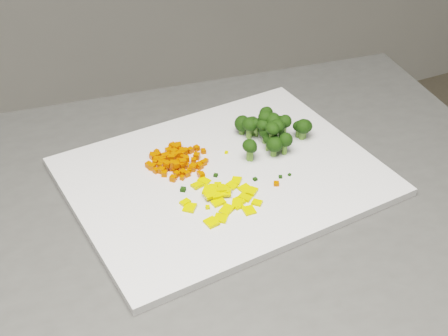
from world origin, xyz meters
name	(u,v)px	position (x,y,z in m)	size (l,w,h in m)	color
cutting_board	(224,176)	(-0.21, 0.63, 0.91)	(0.46, 0.36, 0.01)	silver
carrot_pile	(178,157)	(-0.26, 0.68, 0.93)	(0.10, 0.10, 0.03)	#CF3F02
pepper_pile	(220,195)	(-0.24, 0.57, 0.92)	(0.12, 0.12, 0.02)	yellow
broccoli_pile	(270,128)	(-0.10, 0.67, 0.94)	(0.12, 0.12, 0.06)	black
carrot_cube_0	(152,155)	(-0.29, 0.71, 0.92)	(0.01, 0.01, 0.01)	#CF3F02
carrot_cube_1	(156,159)	(-0.29, 0.70, 0.92)	(0.01, 0.01, 0.01)	#CF3F02
carrot_cube_2	(152,167)	(-0.30, 0.68, 0.92)	(0.01, 0.01, 0.01)	#CF3F02
carrot_cube_3	(184,151)	(-0.25, 0.69, 0.92)	(0.01, 0.01, 0.01)	#CF3F02
carrot_cube_4	(183,157)	(-0.25, 0.68, 0.92)	(0.01, 0.01, 0.01)	#CF3F02
carrot_cube_5	(156,171)	(-0.30, 0.67, 0.92)	(0.01, 0.01, 0.01)	#CF3F02
carrot_cube_6	(162,163)	(-0.29, 0.69, 0.92)	(0.01, 0.01, 0.01)	#CF3F02
carrot_cube_7	(189,170)	(-0.25, 0.65, 0.92)	(0.01, 0.01, 0.01)	#CF3F02
carrot_cube_8	(162,160)	(-0.28, 0.69, 0.92)	(0.01, 0.01, 0.01)	#CF3F02
carrot_cube_9	(183,173)	(-0.27, 0.65, 0.92)	(0.01, 0.01, 0.01)	#CF3F02
carrot_cube_10	(187,174)	(-0.26, 0.64, 0.92)	(0.01, 0.01, 0.01)	#CF3F02
carrot_cube_11	(176,165)	(-0.27, 0.66, 0.93)	(0.01, 0.01, 0.01)	#CF3F02
carrot_cube_12	(177,174)	(-0.27, 0.65, 0.92)	(0.01, 0.01, 0.01)	#CF3F02
carrot_cube_13	(162,170)	(-0.29, 0.67, 0.92)	(0.01, 0.01, 0.01)	#CF3F02
carrot_cube_14	(177,175)	(-0.28, 0.65, 0.92)	(0.01, 0.01, 0.01)	#CF3F02
carrot_cube_15	(169,151)	(-0.27, 0.71, 0.92)	(0.01, 0.01, 0.01)	#CF3F02
carrot_cube_16	(186,166)	(-0.25, 0.66, 0.92)	(0.01, 0.01, 0.01)	#CF3F02
carrot_cube_17	(200,166)	(-0.24, 0.65, 0.92)	(0.01, 0.01, 0.01)	#CF3F02
carrot_cube_18	(197,148)	(-0.22, 0.70, 0.92)	(0.01, 0.01, 0.01)	#CF3F02
carrot_cube_19	(203,163)	(-0.23, 0.66, 0.92)	(0.01, 0.01, 0.01)	#CF3F02
carrot_cube_20	(178,146)	(-0.25, 0.72, 0.92)	(0.01, 0.01, 0.01)	#CF3F02
carrot_cube_21	(157,155)	(-0.28, 0.71, 0.92)	(0.01, 0.01, 0.01)	#CF3F02
carrot_cube_22	(190,150)	(-0.23, 0.70, 0.92)	(0.01, 0.01, 0.01)	#CF3F02
carrot_cube_23	(171,168)	(-0.28, 0.67, 0.92)	(0.01, 0.01, 0.01)	#CF3F02
carrot_cube_24	(186,159)	(-0.25, 0.67, 0.92)	(0.01, 0.01, 0.01)	#CF3F02
carrot_cube_25	(178,161)	(-0.26, 0.68, 0.92)	(0.01, 0.01, 0.01)	#CF3F02
carrot_cube_26	(149,165)	(-0.31, 0.69, 0.92)	(0.01, 0.01, 0.01)	#CF3F02
carrot_cube_27	(170,159)	(-0.27, 0.69, 0.92)	(0.01, 0.01, 0.01)	#CF3F02
carrot_cube_28	(194,161)	(-0.24, 0.67, 0.92)	(0.01, 0.01, 0.01)	#CF3F02
carrot_cube_29	(163,162)	(-0.28, 0.69, 0.92)	(0.01, 0.01, 0.01)	#CF3F02
carrot_cube_30	(192,168)	(-0.25, 0.65, 0.92)	(0.01, 0.01, 0.01)	#CF3F02
carrot_cube_31	(204,151)	(-0.21, 0.69, 0.92)	(0.01, 0.01, 0.01)	#CF3F02
carrot_cube_32	(182,165)	(-0.26, 0.66, 0.92)	(0.01, 0.01, 0.01)	#CF3F02
carrot_cube_33	(182,150)	(-0.24, 0.71, 0.92)	(0.01, 0.01, 0.01)	#CF3F02
carrot_cube_34	(182,152)	(-0.25, 0.70, 0.92)	(0.01, 0.01, 0.01)	#CF3F02
carrot_cube_35	(177,147)	(-0.25, 0.71, 0.92)	(0.01, 0.01, 0.01)	#CF3F02
carrot_cube_36	(183,162)	(-0.26, 0.66, 0.92)	(0.01, 0.01, 0.01)	#CF3F02
carrot_cube_37	(182,178)	(-0.27, 0.64, 0.92)	(0.01, 0.01, 0.01)	#CF3F02
carrot_cube_38	(178,169)	(-0.27, 0.66, 0.92)	(0.01, 0.01, 0.01)	#CF3F02
carrot_cube_39	(171,147)	(-0.26, 0.72, 0.92)	(0.01, 0.01, 0.01)	#CF3F02
carrot_cube_40	(160,165)	(-0.29, 0.68, 0.92)	(0.01, 0.01, 0.01)	#CF3F02
carrot_cube_41	(173,155)	(-0.27, 0.69, 0.93)	(0.01, 0.01, 0.01)	#CF3F02
carrot_cube_42	(174,152)	(-0.26, 0.69, 0.92)	(0.01, 0.01, 0.01)	#CF3F02
carrot_cube_43	(168,155)	(-0.27, 0.70, 0.92)	(0.01, 0.01, 0.01)	#CF3F02
carrot_cube_44	(183,162)	(-0.26, 0.67, 0.92)	(0.01, 0.01, 0.01)	#CF3F02
carrot_cube_45	(176,148)	(-0.25, 0.72, 0.92)	(0.01, 0.01, 0.01)	#CF3F02
carrot_cube_46	(167,164)	(-0.28, 0.67, 0.92)	(0.01, 0.01, 0.01)	#CF3F02
carrot_cube_47	(160,160)	(-0.28, 0.70, 0.92)	(0.01, 0.01, 0.01)	#CF3F02
carrot_cube_48	(175,161)	(-0.27, 0.68, 0.92)	(0.01, 0.01, 0.01)	#CF3F02
carrot_cube_49	(179,164)	(-0.27, 0.66, 0.92)	(0.01, 0.01, 0.01)	#CF3F02
carrot_cube_50	(199,164)	(-0.23, 0.66, 0.92)	(0.01, 0.01, 0.01)	#CF3F02
carrot_cube_51	(155,155)	(-0.29, 0.71, 0.92)	(0.01, 0.01, 0.01)	#CF3F02
carrot_cube_52	(185,153)	(-0.24, 0.70, 0.92)	(0.01, 0.01, 0.01)	#CF3F02
carrot_cube_53	(157,152)	(-0.28, 0.72, 0.92)	(0.01, 0.01, 0.01)	#CF3F02
carrot_cube_54	(168,165)	(-0.28, 0.67, 0.92)	(0.01, 0.01, 0.01)	#CF3F02
carrot_cube_55	(204,163)	(-0.23, 0.66, 0.92)	(0.01, 0.01, 0.01)	#CF3F02
carrot_cube_56	(160,160)	(-0.29, 0.69, 0.92)	(0.01, 0.01, 0.01)	#CF3F02
carrot_cube_57	(171,158)	(-0.27, 0.68, 0.93)	(0.01, 0.01, 0.01)	#CF3F02
carrot_cube_58	(186,165)	(-0.25, 0.67, 0.92)	(0.01, 0.01, 0.01)	#CF3F02
carrot_cube_59	(175,170)	(-0.27, 0.66, 0.92)	(0.01, 0.01, 0.01)	#CF3F02
carrot_cube_60	(201,175)	(-0.24, 0.63, 0.92)	(0.01, 0.01, 0.01)	#CF3F02
carrot_cube_61	(199,173)	(-0.24, 0.64, 0.92)	(0.01, 0.01, 0.01)	#CF3F02
carrot_cube_62	(176,153)	(-0.26, 0.69, 0.92)	(0.01, 0.01, 0.01)	#CF3F02
carrot_cube_63	(165,157)	(-0.28, 0.70, 0.92)	(0.01, 0.01, 0.01)	#CF3F02
carrot_cube_64	(178,159)	(-0.26, 0.69, 0.92)	(0.01, 0.01, 0.01)	#CF3F02
carrot_cube_65	(173,157)	(-0.27, 0.68, 0.92)	(0.01, 0.01, 0.01)	#CF3F02
carrot_cube_66	(153,157)	(-0.29, 0.71, 0.92)	(0.01, 0.01, 0.01)	#CF3F02
carrot_cube_67	(183,153)	(-0.25, 0.69, 0.92)	(0.01, 0.01, 0.01)	#CF3F02
carrot_cube_68	(158,154)	(-0.28, 0.71, 0.92)	(0.01, 0.01, 0.01)	#CF3F02
carrot_cube_69	(193,167)	(-0.25, 0.65, 0.92)	(0.01, 0.01, 0.01)	#CF3F02
carrot_cube_70	(164,174)	(-0.29, 0.66, 0.92)	(0.01, 0.01, 0.01)	#CF3F02
carrot_cube_71	(180,153)	(-0.25, 0.70, 0.92)	(0.01, 0.01, 0.01)	#CF3F02
carrot_cube_72	(206,161)	(-0.22, 0.66, 0.92)	(0.01, 0.01, 0.01)	#CF3F02
carrot_cube_73	(177,154)	(-0.26, 0.69, 0.92)	(0.01, 0.01, 0.01)	#CF3F02
carrot_cube_74	(173,164)	(-0.27, 0.67, 0.92)	(0.01, 0.01, 0.01)	#CF3F02
carrot_cube_75	(173,178)	(-0.28, 0.64, 0.92)	(0.01, 0.01, 0.01)	#CF3F02
carrot_cube_76	(197,156)	(-0.23, 0.68, 0.92)	(0.01, 0.01, 0.01)	#CF3F02
carrot_cube_77	(173,146)	(-0.25, 0.72, 0.92)	(0.01, 0.01, 0.01)	#CF3F02
carrot_cube_78	(203,151)	(-0.21, 0.69, 0.92)	(0.01, 0.01, 0.01)	#CF3F02
carrot_cube_79	(165,157)	(-0.28, 0.70, 0.92)	(0.01, 0.01, 0.01)	#CF3F02
carrot_cube_80	(167,151)	(-0.27, 0.72, 0.92)	(0.01, 0.01, 0.01)	#CF3F02
carrot_cube_81	(155,162)	(-0.29, 0.69, 0.92)	(0.01, 0.01, 0.01)	#CF3F02
pepper_chunk_0	(239,201)	(-0.22, 0.56, 0.91)	(0.02, 0.01, 0.00)	yellow
pepper_chunk_1	(217,191)	(-0.24, 0.59, 0.91)	(0.02, 0.01, 0.00)	yellow
pepper_chunk_2	(246,189)	(-0.20, 0.58, 0.91)	(0.02, 0.02, 0.00)	yellow
pepper_chunk_3	(218,186)	(-0.23, 0.60, 0.91)	(0.01, 0.01, 0.00)	yellow
pepper_chunk_4	(225,193)	(-0.23, 0.58, 0.92)	(0.01, 0.02, 0.00)	yellow
pepper_chunk_5	(239,201)	(-0.22, 0.56, 0.91)	(0.02, 0.01, 0.00)	yellow
pepper_chunk_6	(216,192)	(-0.24, 0.58, 0.92)	(0.01, 0.02, 0.00)	yellow
pepper_chunk_7	(185,202)	(-0.29, 0.59, 0.91)	(0.01, 0.01, 0.00)	yellow
pepper_chunk_8	(190,208)	(-0.29, 0.57, 0.91)	(0.02, 0.02, 0.00)	yellow
pepper_chunk_9	(226,190)	(-0.23, 0.58, 0.92)	(0.01, 0.01, 0.00)	yellow
pepper_chunk_10	(221,218)	(-0.26, 0.53, 0.91)	(0.02, 0.02, 0.00)	yellow
pepper_chunk_11	(223,188)	(-0.22, 0.59, 0.91)	(0.01, 0.01, 0.00)	yellow
pepper_chunk_12	(213,186)	(-0.24, 0.60, 0.92)	(0.01, 0.01, 0.00)	yellow
pepper_chunk_13	(218,202)	(-0.25, 0.56, 0.91)	(0.02, 0.01, 0.00)	yellow
pepper_chunk_14	(216,194)	(-0.24, 0.58, 0.92)	(0.01, 0.02, 0.01)	yellow
pepper_chunk_15	(249,210)	(-0.21, 0.53, 0.91)	(0.02, 0.02, 0.00)	yellow
pepper_chunk_16	(239,206)	(-0.22, 0.55, 0.91)	(0.01, 0.01, 0.00)	yellow
pepper_chunk_17	(237,204)	(-0.22, 0.55, 0.91)	(0.01, 0.02, 0.00)	yellow
pepper_chunk_18	(257,203)	(-0.19, 0.54, 0.91)	(0.01, 0.01, 0.00)	yellow
pepper_chunk_19	(210,196)	(-0.25, 0.58, 0.92)	(0.02, 0.01, 0.00)	yellow
pepper_chunk_20	(227,210)	(-0.24, 0.54, 0.91)	(0.02, 0.02, 0.00)	yellow
pepper_chunk_21	(209,190)	(-0.25, 0.59, 0.92)	(0.02, 0.02, 0.00)	yellow
pepper_chunk_22	(232,186)	(-0.21, 0.59, 0.91)	(0.02, 0.01, 0.00)	yellow
pepper_chunk_23	(197,185)	(-0.26, 0.61, 0.91)	(0.02, 0.01, 0.00)	yellow
pepper_chunk_24	(236,181)	(-0.20, 0.60, 0.91)	(0.02, 0.01, 0.00)	yellow
pepper_chunk_25	(252,191)	(-0.19, 0.57, 0.91)	(0.02, 0.01, 0.00)	yellow
pepper_chunk_26	(245,198)	(-0.21, 0.56, 0.91)	(0.01, 0.02, 0.00)	yellow
pepper_chunk_27	(221,190)	(-0.23, 0.58, 0.92)	(0.01, 0.01, 0.00)	yellow
pepper_chunk_28	(204,181)	(-0.24, 0.62, 0.91)	(0.02, 0.01, 0.00)	yellow
pepper_chunk_29	(211,222)	(-0.27, 0.53, 0.91)	(0.02, 0.02, 0.00)	yellow
pepper_chunk_30	(249,191)	(-0.19, 0.57, 0.91)	(0.02, 0.01, 0.00)	yellow
broccoli_floret_0	(265,135)	(-0.11, 0.67, 0.93)	(0.03, 0.03, 0.03)	black
broccoli_floret_1	(276,131)	(-0.10, 0.65, 0.94)	(0.03, 0.03, 0.04)	black
broccoli_floret_2	(272,133)	(-0.11, 0.65, 0.95)	(0.03, 0.03, 0.04)	black
broccoli_floret_3	(304,129)	(-0.05, 0.66, 0.93)	(0.03, 0.03, 0.03)	black
broccoli_floret_4	(274,147)	(-0.12, 0.64, 0.93)	(0.04, 0.04, 0.03)	black
broccoli_floret_5	(256,126)	(-0.12, 0.69, 0.94)	(0.02, 0.02, 0.02)	black
broccoli_floret_6	(249,151)	(-0.16, 0.64, 0.93)	(0.03, 0.03, 0.04)	black
broccoli_floret_7	(272,125)	(-0.10, 0.67, 0.94)	(0.04, 0.04, 0.04)	black
broccoli_floret_8	(250,151)	(-0.15, 0.65, 0.93)	(0.03, 0.03, 0.03)	black
broccoli_floret_9	(257,130)	(-0.11, 0.70, 0.92)	(0.02, 0.02, 0.02)	black
broccoli_floret_10	(263,128)	(-0.12, 0.68, 0.94)	(0.03, 0.03, 0.03)	black
broccoli_floret_11	(302,130)	(-0.05, 0.66, 0.93)	(0.04, 0.04, 0.03)	black
broccoli_floret_12	(271,141)	(-0.11, 0.65, 0.93)	(0.03, 0.03, 0.03)	black
broccoli_floret_13	(252,127)	(-0.12, 0.70, 0.93)	(0.03, 0.03, 0.03)	black
broccoli_floret_14	(249,128)	(-0.13, 0.70, 0.93)	(0.04, 0.04, 0.04)	black
broccoli_floret_15	(268,143)	(-0.12, 0.65, 0.93)	(0.02, 0.02, 0.03)	black
broccoli_floret_16	(280,126)	(-0.08, 0.69, 0.93)	(0.03, 0.03, 0.03)	black
broccoli_floret_17	(242,126)	(-0.13, 0.71, 0.93)	(0.04, 0.04, 0.03)	black
broccoli_floret_18	(279,124)	(-0.07, 0.69, 0.93)	(0.02, 0.02, 0.03)	black
broccoli_floret_19	(284,126)	(-0.08, 0.66, 0.95)	(0.03, 0.03, 0.03)	black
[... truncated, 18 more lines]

